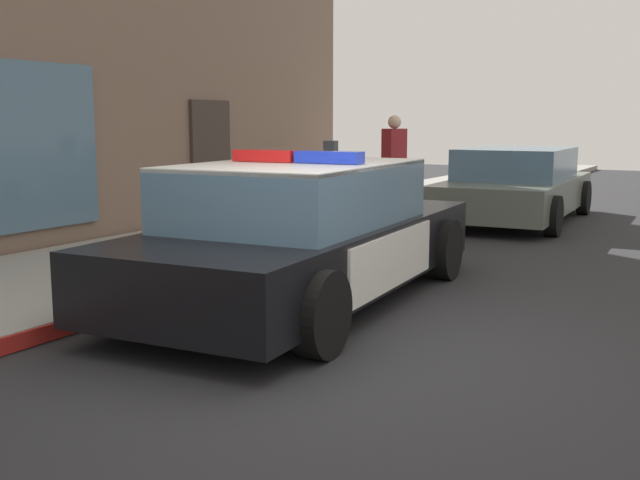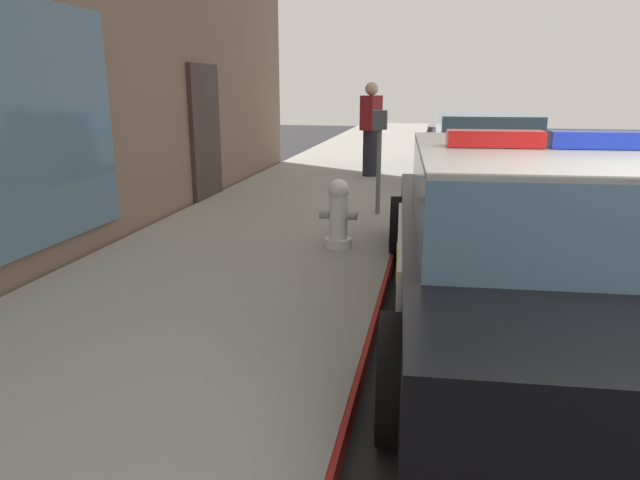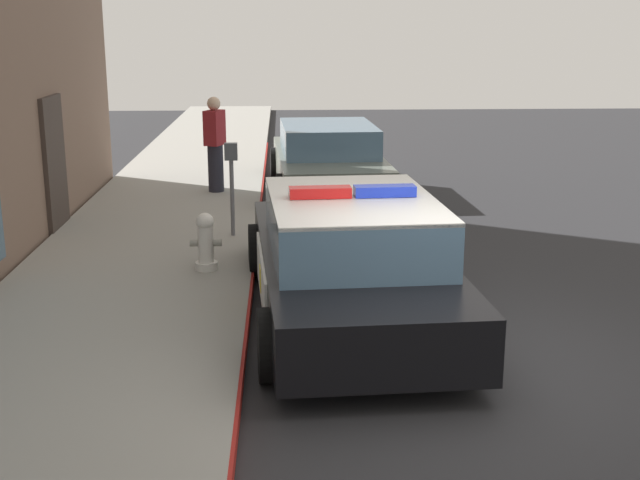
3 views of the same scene
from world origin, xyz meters
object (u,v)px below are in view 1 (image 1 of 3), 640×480
(police_cruiser, at_px, (304,234))
(parking_meter, at_px, (331,170))
(car_down_street, at_px, (515,185))
(pedestrian_on_sidewalk, at_px, (394,162))
(fire_hydrant, at_px, (248,223))

(police_cruiser, xyz_separation_m, parking_meter, (3.15, 1.44, 0.40))
(car_down_street, xyz_separation_m, pedestrian_on_sidewalk, (-0.60, 2.08, 0.38))
(police_cruiser, relative_size, car_down_street, 1.05)
(car_down_street, xyz_separation_m, parking_meter, (-3.87, 1.59, 0.45))
(fire_hydrant, height_order, car_down_street, car_down_street)
(pedestrian_on_sidewalk, bearing_deg, police_cruiser, -51.58)
(fire_hydrant, distance_m, pedestrian_on_sidewalk, 5.03)
(car_down_street, height_order, pedestrian_on_sidewalk, pedestrian_on_sidewalk)
(pedestrian_on_sidewalk, height_order, parking_meter, pedestrian_on_sidewalk)
(car_down_street, bearing_deg, parking_meter, 155.13)
(police_cruiser, xyz_separation_m, pedestrian_on_sidewalk, (6.42, 1.93, 0.33))
(police_cruiser, height_order, fire_hydrant, police_cruiser)
(car_down_street, height_order, parking_meter, parking_meter)
(fire_hydrant, bearing_deg, pedestrian_on_sidewalk, 2.89)
(pedestrian_on_sidewalk, xyz_separation_m, parking_meter, (-3.27, -0.49, 0.07))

